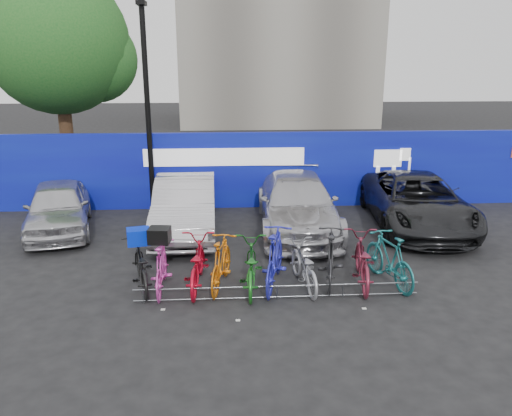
{
  "coord_description": "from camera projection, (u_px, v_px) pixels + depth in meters",
  "views": [
    {
      "loc": [
        -0.98,
        -9.48,
        4.48
      ],
      "look_at": [
        -0.26,
        2.0,
        1.12
      ],
      "focal_mm": 35.0,
      "sensor_mm": 36.0,
      "label": 1
    }
  ],
  "objects": [
    {
      "name": "ground",
      "position": [
        274.0,
        286.0,
        10.39
      ],
      "size": [
        100.0,
        100.0,
        0.0
      ],
      "primitive_type": "plane",
      "color": "black",
      "rests_on": "ground"
    },
    {
      "name": "hoarding",
      "position": [
        256.0,
        170.0,
        15.8
      ],
      "size": [
        22.0,
        0.18,
        2.4
      ],
      "color": "#0A0D95",
      "rests_on": "ground"
    },
    {
      "name": "tree",
      "position": [
        64.0,
        46.0,
        18.19
      ],
      "size": [
        5.4,
        5.2,
        7.8
      ],
      "color": "#382314",
      "rests_on": "ground"
    },
    {
      "name": "lamppost",
      "position": [
        147.0,
        106.0,
        14.45
      ],
      "size": [
        0.25,
        0.5,
        6.11
      ],
      "color": "black",
      "rests_on": "ground"
    },
    {
      "name": "bike_rack",
      "position": [
        277.0,
        292.0,
        9.77
      ],
      "size": [
        5.6,
        0.03,
        0.3
      ],
      "color": "#595B60",
      "rests_on": "ground"
    },
    {
      "name": "car_0",
      "position": [
        58.0,
        207.0,
        13.62
      ],
      "size": [
        2.5,
        4.28,
        1.37
      ],
      "primitive_type": "imported",
      "rotation": [
        0.0,
        0.0,
        0.23
      ],
      "color": "#B4B4B9",
      "rests_on": "ground"
    },
    {
      "name": "car_1",
      "position": [
        185.0,
        206.0,
        13.48
      ],
      "size": [
        1.71,
        4.61,
        1.51
      ],
      "primitive_type": "imported",
      "rotation": [
        0.0,
        0.0,
        0.02
      ],
      "color": "#B2B1B6",
      "rests_on": "ground"
    },
    {
      "name": "car_2",
      "position": [
        297.0,
        203.0,
        13.76
      ],
      "size": [
        2.28,
        5.19,
        1.48
      ],
      "primitive_type": "imported",
      "rotation": [
        0.0,
        0.0,
        -0.04
      ],
      "color": "#AFAEB4",
      "rests_on": "ground"
    },
    {
      "name": "car_3",
      "position": [
        416.0,
        201.0,
        13.99
      ],
      "size": [
        2.95,
        5.49,
        1.46
      ],
      "primitive_type": "imported",
      "rotation": [
        0.0,
        0.0,
        -0.1
      ],
      "color": "black",
      "rests_on": "ground"
    },
    {
      "name": "bike_0",
      "position": [
        141.0,
        266.0,
        10.2
      ],
      "size": [
        1.08,
        1.92,
        0.95
      ],
      "primitive_type": "imported",
      "rotation": [
        0.0,
        0.0,
        3.4
      ],
      "color": "black",
      "rests_on": "ground"
    },
    {
      "name": "bike_1",
      "position": [
        161.0,
        267.0,
        10.05
      ],
      "size": [
        0.51,
        1.74,
        1.04
      ],
      "primitive_type": "imported",
      "rotation": [
        0.0,
        0.0,
        3.16
      ],
      "color": "#E240B4",
      "rests_on": "ground"
    },
    {
      "name": "bike_2",
      "position": [
        196.0,
        264.0,
        10.21
      ],
      "size": [
        0.79,
        2.0,
        1.03
      ],
      "primitive_type": "imported",
      "rotation": [
        0.0,
        0.0,
        3.09
      ],
      "color": "red",
      "rests_on": "ground"
    },
    {
      "name": "bike_3",
      "position": [
        221.0,
        263.0,
        10.21
      ],
      "size": [
        0.86,
        1.86,
        1.08
      ],
      "primitive_type": "imported",
      "rotation": [
        0.0,
        0.0,
        2.94
      ],
      "color": "orange",
      "rests_on": "ground"
    },
    {
      "name": "bike_4",
      "position": [
        250.0,
        266.0,
        10.13
      ],
      "size": [
        0.78,
        1.95,
        1.01
      ],
      "primitive_type": "imported",
      "rotation": [
        0.0,
        0.0,
        3.08
      ],
      "color": "#1A6A1C",
      "rests_on": "ground"
    },
    {
      "name": "bike_5",
      "position": [
        275.0,
        258.0,
        10.24
      ],
      "size": [
        1.06,
        2.12,
        1.23
      ],
      "primitive_type": "imported",
      "rotation": [
        0.0,
        0.0,
        2.89
      ],
      "color": "#2426B0",
      "rests_on": "ground"
    },
    {
      "name": "bike_6",
      "position": [
        304.0,
        266.0,
        10.23
      ],
      "size": [
        0.84,
        1.82,
        0.92
      ],
      "primitive_type": "imported",
      "rotation": [
        0.0,
        0.0,
        3.28
      ],
      "color": "#97989E",
      "rests_on": "ground"
    },
    {
      "name": "bike_7",
      "position": [
        331.0,
        257.0,
        10.42
      ],
      "size": [
        0.92,
        1.98,
        1.15
      ],
      "primitive_type": "imported",
      "rotation": [
        0.0,
        0.0,
        2.94
      ],
      "color": "#252528",
      "rests_on": "ground"
    },
    {
      "name": "bike_8",
      "position": [
        362.0,
        260.0,
        10.36
      ],
      "size": [
        0.99,
        2.08,
        1.05
      ],
      "primitive_type": "imported",
      "rotation": [
        0.0,
        0.0,
        2.99
      ],
      "color": "maroon",
      "rests_on": "ground"
    },
    {
      "name": "bike_9",
      "position": [
        389.0,
        259.0,
        10.35
      ],
      "size": [
        0.94,
        1.93,
        1.12
      ],
      "primitive_type": "imported",
      "rotation": [
        0.0,
        0.0,
        3.38
      ],
      "color": "#196467",
      "rests_on": "ground"
    },
    {
      "name": "cargo_crate",
      "position": [
        139.0,
        236.0,
        10.02
      ],
      "size": [
        0.51,
        0.43,
        0.32
      ],
      "primitive_type": "cube",
      "rotation": [
        0.0,
        0.0,
        0.21
      ],
      "color": "#0320C3",
      "rests_on": "bike_0"
    },
    {
      "name": "cargo_topcase",
      "position": [
        159.0,
        235.0,
        9.87
      ],
      "size": [
        0.45,
        0.41,
        0.31
      ],
      "primitive_type": "cube",
      "rotation": [
        0.0,
        0.0,
        -0.1
      ],
      "color": "black",
      "rests_on": "bike_1"
    }
  ]
}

